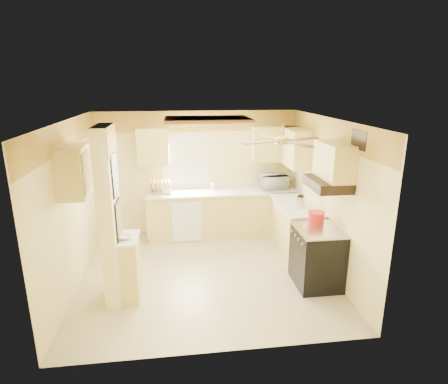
{
  "coord_description": "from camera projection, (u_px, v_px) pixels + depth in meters",
  "views": [
    {
      "loc": [
        -0.43,
        -5.54,
        3.02
      ],
      "look_at": [
        0.35,
        0.35,
        1.28
      ],
      "focal_mm": 30.0,
      "sensor_mm": 36.0,
      "label": 1
    }
  ],
  "objects": [
    {
      "name": "lower_cabinets_back",
      "position": [
        223.0,
        214.0,
        7.63
      ],
      "size": [
        3.0,
        0.6,
        0.9
      ],
      "primitive_type": "cube",
      "color": "#DABF6A",
      "rests_on": "floor"
    },
    {
      "name": "range_hood",
      "position": [
        327.0,
        184.0,
        5.42
      ],
      "size": [
        0.5,
        0.76,
        0.14
      ],
      "primitive_type": "cube",
      "color": "black",
      "rests_on": "upper_cab_over_stove"
    },
    {
      "name": "floor",
      "position": [
        206.0,
        273.0,
        6.18
      ],
      "size": [
        4.0,
        4.0,
        0.0
      ],
      "primitive_type": "plane",
      "color": "tan",
      "rests_on": "ground"
    },
    {
      "name": "partition_ledge",
      "position": [
        130.0,
        269.0,
        5.38
      ],
      "size": [
        0.25,
        0.55,
        0.9
      ],
      "primitive_type": "cube",
      "color": "#DABF6A",
      "rests_on": "floor"
    },
    {
      "name": "bowl",
      "position": [
        125.0,
        237.0,
        5.19
      ],
      "size": [
        0.22,
        0.22,
        0.05
      ],
      "primitive_type": "imported",
      "rotation": [
        0.0,
        0.0,
        -0.13
      ],
      "color": "white",
      "rests_on": "ledge_top"
    },
    {
      "name": "upper_cab_back_right",
      "position": [
        274.0,
        144.0,
        7.49
      ],
      "size": [
        0.9,
        0.35,
        0.7
      ],
      "primitive_type": "cube",
      "color": "#DABF6A",
      "rests_on": "wall_back"
    },
    {
      "name": "upper_cab_right",
      "position": [
        295.0,
        147.0,
        7.08
      ],
      "size": [
        0.35,
        1.0,
        0.7
      ],
      "primitive_type": "cube",
      "color": "#DABF6A",
      "rests_on": "wall_right"
    },
    {
      "name": "countertop_back",
      "position": [
        223.0,
        192.0,
        7.49
      ],
      "size": [
        3.04,
        0.64,
        0.04
      ],
      "primitive_type": "cube",
      "color": "silver",
      "rests_on": "lower_cabinets_back"
    },
    {
      "name": "wall_left",
      "position": [
        71.0,
        207.0,
        5.57
      ],
      "size": [
        0.0,
        3.8,
        3.8
      ],
      "primitive_type": "plane",
      "rotation": [
        1.57,
        0.0,
        1.57
      ],
      "color": "#FBE799",
      "rests_on": "floor"
    },
    {
      "name": "poster_nashville",
      "position": [
        119.0,
        220.0,
        5.16
      ],
      "size": [
        0.02,
        0.42,
        0.57
      ],
      "color": "black",
      "rests_on": "partition_column"
    },
    {
      "name": "wallpaper_border",
      "position": [
        196.0,
        121.0,
        7.32
      ],
      "size": [
        4.0,
        0.02,
        0.4
      ],
      "primitive_type": "cube",
      "color": "#FFD44B",
      "rests_on": "wall_back"
    },
    {
      "name": "vent_grate",
      "position": [
        359.0,
        140.0,
        4.92
      ],
      "size": [
        0.02,
        0.4,
        0.25
      ],
      "primitive_type": "cube",
      "color": "black",
      "rests_on": "wall_right"
    },
    {
      "name": "window",
      "position": [
        184.0,
        159.0,
        7.51
      ],
      "size": [
        0.92,
        0.02,
        1.02
      ],
      "color": "white",
      "rests_on": "wall_back"
    },
    {
      "name": "ceiling",
      "position": [
        203.0,
        120.0,
        5.47
      ],
      "size": [
        4.0,
        4.0,
        0.0
      ],
      "primitive_type": "plane",
      "rotation": [
        3.14,
        0.0,
        0.0
      ],
      "color": "white",
      "rests_on": "wall_back"
    },
    {
      "name": "utensil_crock",
      "position": [
        213.0,
        186.0,
        7.57
      ],
      "size": [
        0.1,
        0.1,
        0.2
      ],
      "color": "white",
      "rests_on": "countertop_back"
    },
    {
      "name": "partition_column",
      "position": [
        110.0,
        217.0,
        5.13
      ],
      "size": [
        0.2,
        0.7,
        2.5
      ],
      "primitive_type": "cube",
      "color": "#FBE799",
      "rests_on": "floor"
    },
    {
      "name": "countertop_right",
      "position": [
        296.0,
        205.0,
        6.7
      ],
      "size": [
        0.64,
        1.44,
        0.04
      ],
      "primitive_type": "cube",
      "color": "silver",
      "rests_on": "lower_cabinets_right"
    },
    {
      "name": "upper_cab_back_left",
      "position": [
        153.0,
        146.0,
        7.19
      ],
      "size": [
        0.6,
        0.35,
        0.7
      ],
      "primitive_type": "cube",
      "color": "#DABF6A",
      "rests_on": "wall_back"
    },
    {
      "name": "lower_cabinets_right",
      "position": [
        295.0,
        229.0,
        6.83
      ],
      "size": [
        0.6,
        1.4,
        0.9
      ],
      "primitive_type": "cube",
      "color": "#DABF6A",
      "rests_on": "floor"
    },
    {
      "name": "microwave",
      "position": [
        274.0,
        182.0,
        7.6
      ],
      "size": [
        0.55,
        0.39,
        0.29
      ],
      "primitive_type": "imported",
      "rotation": [
        0.0,
        0.0,
        3.21
      ],
      "color": "white",
      "rests_on": "countertop_back"
    },
    {
      "name": "kettle",
      "position": [
        300.0,
        202.0,
        6.47
      ],
      "size": [
        0.15,
        0.15,
        0.23
      ],
      "color": "silver",
      "rests_on": "countertop_right"
    },
    {
      "name": "dutch_oven",
      "position": [
        316.0,
        217.0,
        5.84
      ],
      "size": [
        0.26,
        0.26,
        0.18
      ],
      "color": "red",
      "rests_on": "stove"
    },
    {
      "name": "stove",
      "position": [
        317.0,
        257.0,
        5.73
      ],
      "size": [
        0.68,
        0.77,
        0.92
      ],
      "color": "black",
      "rests_on": "floor"
    },
    {
      "name": "poster_menu",
      "position": [
        115.0,
        174.0,
        4.98
      ],
      "size": [
        0.02,
        0.42,
        0.57
      ],
      "color": "black",
      "rests_on": "partition_column"
    },
    {
      "name": "wall_front",
      "position": [
        219.0,
        254.0,
        4.02
      ],
      "size": [
        4.0,
        0.0,
        4.0
      ],
      "primitive_type": "plane",
      "rotation": [
        -1.57,
        0.0,
        0.0
      ],
      "color": "#FBE799",
      "rests_on": "floor"
    },
    {
      "name": "wall_right",
      "position": [
        327.0,
        196.0,
        6.08
      ],
      "size": [
        0.0,
        3.8,
        3.8
      ],
      "primitive_type": "plane",
      "rotation": [
        1.57,
        0.0,
        -1.57
      ],
      "color": "#FBE799",
      "rests_on": "floor"
    },
    {
      "name": "ceiling_fan",
      "position": [
        282.0,
        140.0,
        4.99
      ],
      "size": [
        1.15,
        1.15,
        0.26
      ],
      "color": "gold",
      "rests_on": "ceiling"
    },
    {
      "name": "dishwasher_panel",
      "position": [
        187.0,
        222.0,
        7.25
      ],
      "size": [
        0.58,
        0.02,
        0.8
      ],
      "primitive_type": "cube",
      "color": "white",
      "rests_on": "lower_cabinets_back"
    },
    {
      "name": "dish_rack",
      "position": [
        160.0,
        189.0,
        7.33
      ],
      "size": [
        0.43,
        0.33,
        0.24
      ],
      "color": "tan",
      "rests_on": "countertop_back"
    },
    {
      "name": "upper_cab_over_stove",
      "position": [
        335.0,
        161.0,
        5.33
      ],
      "size": [
        0.35,
        0.76,
        0.52
      ],
      "primitive_type": "cube",
      "color": "#DABF6A",
      "rests_on": "wall_right"
    },
    {
      "name": "ledge_top",
      "position": [
        128.0,
        239.0,
        5.25
      ],
      "size": [
        0.28,
        0.58,
        0.04
      ],
      "primitive_type": "cube",
      "color": "silver",
      "rests_on": "partition_ledge"
    },
    {
      "name": "upper_cab_left_wall",
      "position": [
        75.0,
        171.0,
        5.19
      ],
      "size": [
        0.35,
        0.75,
        0.7
      ],
      "primitive_type": "cube",
      "color": "#DABF6A",
      "rests_on": "wall_left"
    },
    {
      "name": "wall_back",
      "position": [
        197.0,
        173.0,
        7.63
      ],
      "size": [
        4.0,
        0.0,
        4.0
      ],
      "primitive_type": "plane",
      "rotation": [
        1.57,
        0.0,
        0.0
      ],
      "color": "#FBE799",
      "rests_on": "floor"
    },
    {
      "name": "ceiling_light_panel",
      "position": [
        207.0,
        120.0,
        5.98
      ],
      "size": [
        1.35,
        0.95,
        0.06
      ],
      "color": "brown",
      "rests_on": "ceiling"
    }
  ]
}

